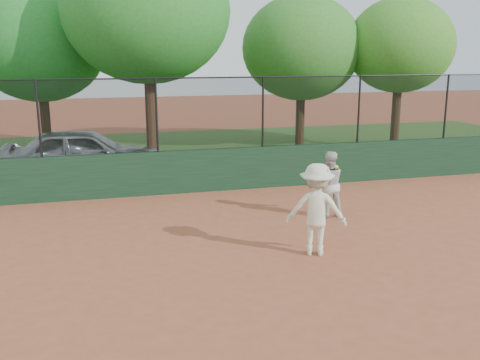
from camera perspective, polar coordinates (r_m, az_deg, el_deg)
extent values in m
plane|color=#A05133|center=(9.54, -1.20, -10.32)|extent=(80.00, 80.00, 0.00)
cube|color=#193921|center=(14.99, -6.77, 0.84)|extent=(26.00, 0.20, 1.20)
cube|color=#254A17|center=(20.94, -9.17, 2.70)|extent=(36.00, 12.00, 0.01)
imported|color=#A2A7AC|center=(17.06, -16.26, 2.66)|extent=(4.85, 2.15, 1.62)
imported|color=silver|center=(12.89, 9.41, -0.44)|extent=(0.81, 0.65, 1.59)
imported|color=beige|center=(10.40, 8.16, -3.14)|extent=(1.34, 1.09, 1.80)
sphere|color=yellow|center=(10.06, 10.24, 1.38)|extent=(0.07, 0.07, 0.07)
cube|color=black|center=(14.72, -6.94, 6.93)|extent=(26.00, 0.02, 2.00)
cylinder|color=black|center=(14.65, -7.05, 10.74)|extent=(26.00, 0.04, 0.04)
cylinder|color=black|center=(14.64, -20.69, 6.13)|extent=(0.06, 0.06, 2.00)
cylinder|color=black|center=(14.66, -8.88, 6.84)|extent=(0.06, 0.06, 2.00)
cylinder|color=black|center=(15.28, 2.45, 7.25)|extent=(0.06, 0.06, 2.00)
cylinder|color=black|center=(16.43, 12.56, 7.38)|extent=(0.06, 0.06, 2.00)
cylinder|color=black|center=(18.02, 21.12, 7.31)|extent=(0.06, 0.06, 2.00)
cylinder|color=#442D17|center=(21.25, -19.97, 5.34)|extent=(0.36, 0.36, 2.29)
ellipsoid|color=#1F6B23|center=(21.08, -20.63, 13.34)|extent=(4.72, 4.29, 4.07)
cylinder|color=#4D2F1B|center=(18.92, -9.48, 6.21)|extent=(0.36, 0.36, 3.04)
ellipsoid|color=#246F23|center=(18.82, -9.93, 17.39)|extent=(5.59, 5.09, 4.83)
cylinder|color=#402915|center=(22.09, 6.42, 6.19)|extent=(0.36, 0.36, 2.17)
ellipsoid|color=#2E6922|center=(21.92, 6.62, 13.82)|extent=(4.78, 4.34, 4.12)
cylinder|color=#422D17|center=(22.78, 16.25, 6.32)|extent=(0.36, 0.36, 2.46)
ellipsoid|color=#397421|center=(22.63, 16.74, 13.60)|extent=(4.31, 3.91, 3.72)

